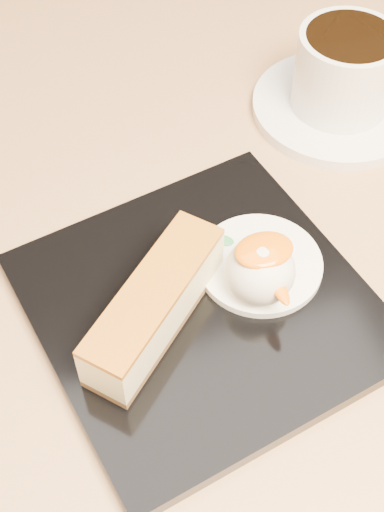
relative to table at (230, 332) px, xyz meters
name	(u,v)px	position (x,y,z in m)	size (l,w,h in m)	color
table	(230,332)	(0.00, 0.00, 0.00)	(0.80, 0.80, 0.72)	black
dessert_plate	(202,307)	(-0.05, -0.06, 0.16)	(0.22, 0.22, 0.01)	black
cheesecake	(155,305)	(-0.09, -0.07, 0.19)	(0.12, 0.11, 0.04)	brown
cream_smear	(260,264)	(0.00, -0.05, 0.17)	(0.09, 0.09, 0.01)	white
ice_cream_scoop	(260,271)	(-0.01, -0.07, 0.19)	(0.05, 0.05, 0.05)	white
mango_sauce	(264,250)	(-0.01, -0.07, 0.21)	(0.04, 0.03, 0.01)	orange
mint_sprig	(209,245)	(-0.03, -0.02, 0.17)	(0.04, 0.03, 0.00)	green
saucer	(337,107)	(0.13, 0.09, 0.16)	(0.15, 0.15, 0.01)	white
coffee_cup	(347,69)	(0.14, 0.09, 0.20)	(0.11, 0.08, 0.07)	white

